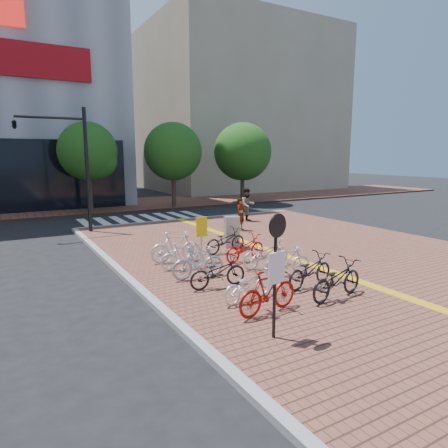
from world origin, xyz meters
TOP-DOWN VIEW (x-y plane):
  - ground at (0.00, 0.00)m, footprint 120.00×120.00m
  - kerb_west at (-4.00, -5.00)m, footprint 0.25×34.00m
  - kerb_north at (3.00, 12.00)m, footprint 14.00×0.25m
  - far_sidewalk at (0.00, 21.00)m, footprint 70.00×8.00m
  - building_beige at (18.00, 32.00)m, footprint 20.00×18.00m
  - crosswalk at (0.50, 14.00)m, footprint 7.50×4.00m
  - street_trees at (5.04, 17.45)m, footprint 16.20×4.60m
  - bike_0 at (-1.88, -2.38)m, footprint 1.88×0.75m
  - bike_1 at (-1.85, -1.42)m, footprint 1.73×0.87m
  - bike_2 at (-2.01, -0.09)m, footprint 1.79×0.69m
  - bike_3 at (-2.13, 0.97)m, footprint 1.76×0.59m
  - bike_4 at (-2.14, 2.09)m, footprint 1.61×0.71m
  - bike_5 at (-1.97, 3.10)m, footprint 1.91×0.79m
  - bike_6 at (0.33, -2.46)m, footprint 2.07×0.99m
  - bike_7 at (0.36, -1.37)m, footprint 1.96×0.98m
  - bike_8 at (0.47, -0.20)m, footprint 1.68×0.72m
  - bike_9 at (0.44, 0.93)m, footprint 1.90×0.71m
  - bike_10 at (0.28, 2.01)m, footprint 1.94×1.00m
  - bike_11 at (0.28, 3.42)m, footprint 1.95×0.93m
  - pedestrian_a at (3.32, 7.14)m, footprint 0.72×0.62m
  - pedestrian_b at (5.18, 9.37)m, footprint 0.93×0.73m
  - utility_box at (1.00, 4.15)m, footprint 0.70×0.59m
  - yellow_sign at (-1.15, 2.67)m, footprint 0.45×0.12m
  - notice_sign at (-2.56, -3.55)m, footprint 0.49×0.16m
  - traffic_light_pole at (-4.81, 10.73)m, footprint 3.27×1.26m

SIDE VIEW (x-z plane):
  - ground at x=0.00m, z-range 0.00..0.00m
  - crosswalk at x=0.50m, z-range 0.00..0.01m
  - far_sidewalk at x=0.00m, z-range 0.00..0.15m
  - kerb_west at x=-4.00m, z-range 0.00..0.15m
  - kerb_north at x=3.00m, z-range 0.00..0.15m
  - bike_1 at x=-1.85m, z-range 0.15..1.02m
  - bike_2 at x=-2.01m, z-range 0.15..1.08m
  - bike_4 at x=-2.14m, z-range 0.15..1.09m
  - bike_10 at x=0.28m, z-range 0.15..1.12m
  - bike_8 at x=0.47m, z-range 0.15..1.12m
  - bike_7 at x=0.36m, z-range 0.15..1.13m
  - bike_11 at x=0.28m, z-range 0.15..1.14m
  - bike_9 at x=0.44m, z-range 0.15..1.14m
  - bike_3 at x=-2.13m, z-range 0.15..1.19m
  - bike_6 at x=0.33m, z-range 0.15..1.19m
  - bike_0 at x=-1.88m, z-range 0.15..1.25m
  - bike_5 at x=-1.97m, z-range 0.15..1.26m
  - utility_box at x=1.00m, z-range 0.15..1.45m
  - pedestrian_a at x=3.32m, z-range 0.15..1.81m
  - pedestrian_b at x=5.18m, z-range 0.15..2.05m
  - yellow_sign at x=-1.15m, z-range 0.47..2.11m
  - notice_sign at x=-2.56m, z-range 0.50..3.17m
  - street_trees at x=5.04m, z-range 0.92..7.27m
  - traffic_light_pole at x=-4.81m, z-range 1.31..7.39m
  - building_beige at x=18.00m, z-range 0.00..18.00m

